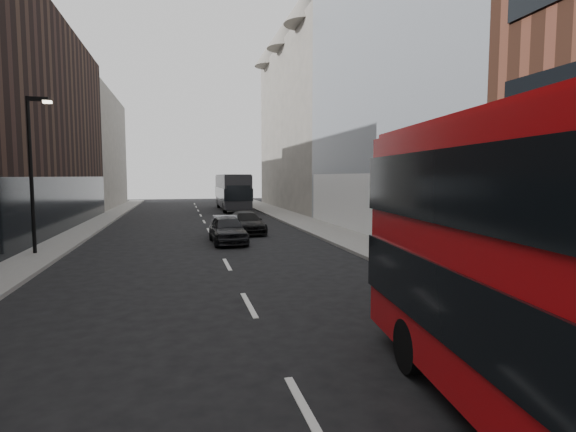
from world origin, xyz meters
TOP-DOWN VIEW (x-y plane):
  - sidewalk_right at (7.50, 25.00)m, footprint 3.00×80.00m
  - sidewalk_left at (-8.00, 25.00)m, footprint 2.00×80.00m
  - building_modern_block at (11.47, 21.00)m, footprint 5.03×22.00m
  - building_victorian at (11.38, 44.00)m, footprint 6.50×24.00m
  - building_left_mid at (-11.50, 30.00)m, footprint 5.00×24.00m
  - building_left_far at (-11.50, 52.00)m, footprint 5.00×20.00m
  - street_lamp at (-8.22, 18.00)m, footprint 1.06×0.22m
  - grey_bus at (3.63, 44.11)m, footprint 2.84×11.86m
  - car_a at (0.65, 20.00)m, footprint 1.94×4.51m
  - car_b at (0.75, 22.17)m, footprint 1.42×3.97m
  - car_c at (2.24, 24.00)m, footprint 2.22×4.79m

SIDE VIEW (x-z plane):
  - sidewalk_right at x=7.50m, z-range 0.00..0.15m
  - sidewalk_left at x=-8.00m, z-range 0.00..0.15m
  - car_b at x=0.75m, z-range 0.00..1.30m
  - car_c at x=2.24m, z-range 0.00..1.36m
  - car_a at x=0.65m, z-range 0.00..1.52m
  - grey_bus at x=3.63m, z-range 0.14..3.95m
  - street_lamp at x=-8.22m, z-range 0.68..7.68m
  - building_left_far at x=-11.50m, z-range 0.00..13.00m
  - building_left_mid at x=-11.50m, z-range 0.00..14.00m
  - building_victorian at x=11.38m, z-range -0.84..20.16m
  - building_modern_block at x=11.47m, z-range -0.10..19.90m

